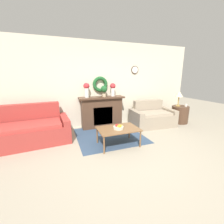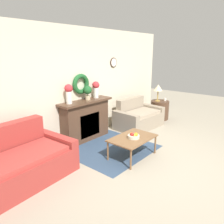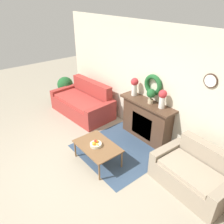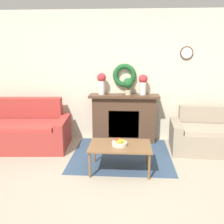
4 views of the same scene
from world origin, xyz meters
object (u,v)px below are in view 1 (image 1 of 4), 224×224
(table_lamp, at_px, (179,94))
(vase_on_mantel_right, at_px, (113,89))
(loveseat_right, at_px, (152,117))
(mug, at_px, (186,105))
(potted_plant_on_mantel, at_px, (104,90))
(couch_left, at_px, (29,130))
(fruit_bowl, at_px, (118,127))
(coffee_table, at_px, (118,130))
(vase_on_mantel_left, at_px, (87,89))
(side_table_by_loveseat, at_px, (180,114))
(fireplace, at_px, (102,112))

(table_lamp, height_order, vase_on_mantel_right, vase_on_mantel_right)
(loveseat_right, height_order, mug, loveseat_right)
(mug, relative_size, potted_plant_on_mantel, 0.25)
(loveseat_right, bearing_deg, couch_left, -176.19)
(fruit_bowl, xyz_separation_m, potted_plant_on_mantel, (0.11, 1.46, 0.74))
(coffee_table, xyz_separation_m, vase_on_mantel_left, (-0.44, 1.44, 0.87))
(coffee_table, height_order, table_lamp, table_lamp)
(coffee_table, bearing_deg, side_table_by_loveseat, 17.83)
(loveseat_right, relative_size, vase_on_mantel_right, 3.45)
(couch_left, xyz_separation_m, vase_on_mantel_right, (2.44, 0.50, 0.92))
(loveseat_right, distance_m, table_lamp, 1.28)
(mug, xyz_separation_m, vase_on_mantel_left, (-3.35, 0.65, 0.62))
(coffee_table, xyz_separation_m, mug, (2.90, 0.79, 0.25))
(couch_left, xyz_separation_m, coffee_table, (2.03, -0.94, 0.07))
(coffee_table, distance_m, vase_on_mantel_left, 1.74)
(fireplace, relative_size, table_lamp, 2.69)
(couch_left, xyz_separation_m, fruit_bowl, (2.02, -0.97, 0.15))
(table_lamp, xyz_separation_m, vase_on_mantel_left, (-3.14, 0.49, 0.24))
(loveseat_right, distance_m, mug, 1.31)
(coffee_table, relative_size, potted_plant_on_mantel, 2.84)
(mug, relative_size, vase_on_mantel_right, 0.20)
(loveseat_right, xyz_separation_m, potted_plant_on_mantel, (-1.54, 0.45, 0.92))
(fireplace, distance_m, loveseat_right, 1.70)
(side_table_by_loveseat, xyz_separation_m, vase_on_mantel_left, (-3.22, 0.55, 0.96))
(fireplace, xyz_separation_m, potted_plant_on_mantel, (0.08, -0.01, 0.71))
(couch_left, xyz_separation_m, potted_plant_on_mantel, (2.13, 0.48, 0.89))
(couch_left, xyz_separation_m, table_lamp, (4.73, 0.01, 0.69))
(fireplace, xyz_separation_m, mug, (2.88, -0.65, 0.14))
(loveseat_right, distance_m, side_table_by_loveseat, 1.13)
(potted_plant_on_mantel, bearing_deg, vase_on_mantel_left, 177.92)
(vase_on_mantel_right, bearing_deg, side_table_by_loveseat, -13.11)
(couch_left, relative_size, vase_on_mantel_left, 4.44)
(couch_left, distance_m, vase_on_mantel_left, 1.91)
(side_table_by_loveseat, height_order, table_lamp, table_lamp)
(potted_plant_on_mantel, bearing_deg, couch_left, -167.29)
(fireplace, bearing_deg, vase_on_mantel_left, 179.31)
(fireplace, relative_size, vase_on_mantel_left, 3.26)
(side_table_by_loveseat, bearing_deg, fruit_bowl, -161.59)
(side_table_by_loveseat, xyz_separation_m, potted_plant_on_mantel, (-2.67, 0.53, 0.91))
(vase_on_mantel_left, xyz_separation_m, vase_on_mantel_right, (0.85, 0.00, -0.01))
(fireplace, bearing_deg, loveseat_right, -15.87)
(side_table_by_loveseat, distance_m, table_lamp, 0.72)
(loveseat_right, height_order, potted_plant_on_mantel, potted_plant_on_mantel)
(vase_on_mantel_left, bearing_deg, fireplace, -0.69)
(coffee_table, xyz_separation_m, table_lamp, (2.70, 0.95, 0.62))
(mug, xyz_separation_m, vase_on_mantel_right, (-2.49, 0.65, 0.60))
(fireplace, height_order, vase_on_mantel_right, vase_on_mantel_right)
(mug, bearing_deg, potted_plant_on_mantel, 167.27)
(vase_on_mantel_left, bearing_deg, side_table_by_loveseat, -9.71)
(coffee_table, height_order, potted_plant_on_mantel, potted_plant_on_mantel)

